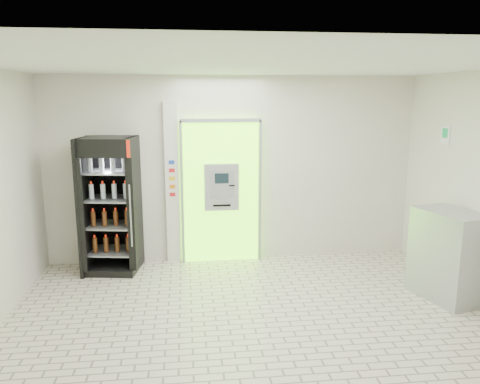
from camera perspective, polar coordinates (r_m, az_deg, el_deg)
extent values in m
plane|color=beige|center=(5.72, 1.81, -16.27)|extent=(6.00, 6.00, 0.00)
plane|color=silver|center=(7.62, -0.89, 2.76)|extent=(6.00, 0.00, 6.00)
plane|color=silver|center=(2.86, 9.60, -12.77)|extent=(6.00, 0.00, 6.00)
plane|color=white|center=(5.06, 2.03, 15.31)|extent=(6.00, 6.00, 0.00)
cube|color=#76FF16|center=(7.60, -2.33, 0.04)|extent=(1.20, 0.12, 2.30)
cube|color=gray|center=(7.39, -2.36, 8.71)|extent=(1.28, 0.04, 0.06)
cube|color=gray|center=(7.51, -7.09, -0.18)|extent=(0.04, 0.04, 2.30)
cube|color=gray|center=(7.60, 2.45, 0.05)|extent=(0.04, 0.04, 2.30)
cube|color=black|center=(7.71, -1.52, -4.75)|extent=(0.62, 0.01, 0.67)
cube|color=black|center=(7.41, -4.99, 6.20)|extent=(0.22, 0.01, 0.18)
cube|color=#A3A6AB|center=(7.47, -2.27, 0.63)|extent=(0.55, 0.12, 0.75)
cube|color=black|center=(7.38, -2.24, 1.67)|extent=(0.22, 0.01, 0.16)
cube|color=gray|center=(7.43, -2.23, -0.45)|extent=(0.16, 0.01, 0.12)
cube|color=black|center=(7.42, -1.00, 0.79)|extent=(0.09, 0.01, 0.02)
cube|color=black|center=(7.47, -2.22, -1.65)|extent=(0.28, 0.01, 0.03)
cube|color=silver|center=(7.57, -8.25, 1.05)|extent=(0.22, 0.10, 2.60)
cube|color=#193FB2|center=(7.46, -8.34, 3.61)|extent=(0.09, 0.01, 0.06)
cube|color=red|center=(7.48, -8.31, 2.63)|extent=(0.09, 0.01, 0.06)
cube|color=yellow|center=(7.50, -8.28, 1.65)|extent=(0.09, 0.01, 0.06)
cube|color=orange|center=(7.53, -8.25, 0.67)|extent=(0.09, 0.01, 0.06)
cube|color=red|center=(7.55, -8.22, -0.30)|extent=(0.09, 0.01, 0.06)
cube|color=black|center=(7.41, -15.50, -1.57)|extent=(0.88, 0.82, 2.08)
cube|color=black|center=(7.72, -15.14, -1.02)|extent=(0.78, 0.17, 2.08)
cube|color=#B71C09|center=(6.92, -16.33, 5.08)|extent=(0.75, 0.13, 0.25)
cube|color=white|center=(6.91, -16.34, 5.08)|extent=(0.43, 0.07, 0.07)
cube|color=black|center=(7.68, -15.10, -8.75)|extent=(0.88, 0.82, 0.10)
cylinder|color=gray|center=(7.02, -13.19, -2.86)|extent=(0.03, 0.03, 0.93)
cube|color=gray|center=(7.60, -15.20, -6.91)|extent=(0.74, 0.70, 0.02)
cube|color=gray|center=(7.48, -15.37, -3.89)|extent=(0.74, 0.70, 0.02)
cube|color=gray|center=(7.38, -15.54, -0.78)|extent=(0.74, 0.70, 0.02)
cube|color=gray|center=(7.31, -15.72, 2.40)|extent=(0.74, 0.70, 0.02)
cube|color=#A3A6AB|center=(6.86, 24.09, -7.02)|extent=(0.82, 1.03, 1.20)
cube|color=gray|center=(6.70, 21.89, -6.75)|extent=(0.25, 0.85, 0.01)
cube|color=white|center=(7.43, 23.77, 6.37)|extent=(0.02, 0.22, 0.26)
cube|color=#0B8142|center=(7.42, 23.71, 6.61)|extent=(0.00, 0.14, 0.14)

